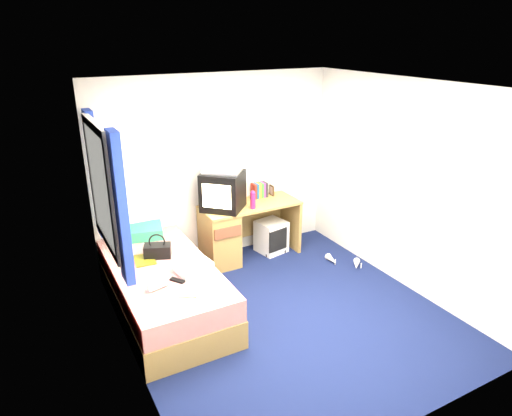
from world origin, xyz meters
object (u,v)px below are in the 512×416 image
desk (231,232)px  handbag (158,250)px  water_bottle (158,286)px  pink_water_bottle (253,201)px  bed (164,289)px  vcr (222,169)px  white_heels (344,262)px  magazine (145,260)px  towel (194,267)px  remote_control (177,280)px  crt_tv (223,191)px  picture_frame (272,190)px  aerosol_can (237,198)px  storage_cube (271,236)px  pillow (137,232)px  colour_swatch_fan (185,295)px

desk → handbag: size_ratio=3.98×
water_bottle → pink_water_bottle: bearing=31.9°
bed → desk: 1.37m
vcr → white_heels: 2.00m
magazine → water_bottle: 0.64m
towel → remote_control: towel is taller
pink_water_bottle → bed: bearing=-157.8°
crt_tv → picture_frame: (0.80, 0.15, -0.17)m
water_bottle → white_heels: (2.55, 0.30, -0.54)m
aerosol_can → water_bottle: 1.87m
crt_tv → water_bottle: 1.72m
crt_tv → magazine: crt_tv is taller
storage_cube → vcr: vcr is taller
picture_frame → remote_control: bearing=-140.8°
pink_water_bottle → water_bottle: 1.85m
white_heels → towel: bearing=-176.0°
pink_water_bottle → handbag: pink_water_bottle is taller
pink_water_bottle → towel: size_ratio=0.64×
towel → vcr: bearing=51.2°
handbag → aerosol_can: bearing=45.7°
pillow → remote_control: pillow is taller
pillow → handbag: bearing=-84.5°
handbag → vcr: bearing=48.3°
storage_cube → picture_frame: picture_frame is taller
handbag → colour_swatch_fan: bearing=-68.5°
desk → remote_control: desk is taller
pillow → towel: size_ratio=1.75×
vcr → white_heels: vcr is taller
vcr → magazine: (-1.18, -0.51, -0.73)m
pillow → storage_cube: pillow is taller
magazine → colour_swatch_fan: bearing=-80.9°
colour_swatch_fan → desk: bearing=50.8°
pink_water_bottle → desk: bearing=143.1°
picture_frame → colour_swatch_fan: picture_frame is taller
storage_cube → vcr: bearing=166.9°
aerosol_can → handbag: aerosol_can is taller
pink_water_bottle → aerosol_can: pink_water_bottle is taller
pink_water_bottle → water_bottle: bearing=-148.1°
crt_tv → pink_water_bottle: crt_tv is taller
bed → aerosol_can: 1.59m
pink_water_bottle → colour_swatch_fan: bearing=-138.3°
handbag → white_heels: 2.44m
desk → vcr: 0.87m
bed → aerosol_can: aerosol_can is taller
vcr → handbag: size_ratio=1.37×
pillow → desk: 1.20m
vcr → towel: (-0.80, -0.99, -0.68)m
desk → remote_control: 1.57m
bed → picture_frame: 2.13m
magazine → colour_swatch_fan: (0.14, -0.88, -0.00)m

